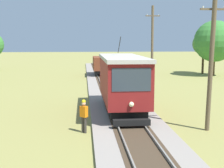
{
  "coord_description": "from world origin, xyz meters",
  "views": [
    {
      "loc": [
        -2.51,
        -3.82,
        4.82
      ],
      "look_at": [
        -0.47,
        18.27,
        1.69
      ],
      "focal_mm": 49.41,
      "sensor_mm": 36.0,
      "label": 1
    }
  ],
  "objects_px": {
    "track_worker": "(84,115)",
    "tree_left_far": "(204,44)",
    "freight_car": "(102,65)",
    "gravel_pile": "(144,76)",
    "tree_horizon": "(215,41)",
    "utility_pole_near_tram": "(211,62)",
    "red_tram": "(122,81)",
    "utility_pole_mid": "(152,47)"
  },
  "relations": [
    {
      "from": "freight_car",
      "to": "gravel_pile",
      "type": "bearing_deg",
      "value": -36.79
    },
    {
      "from": "tree_horizon",
      "to": "freight_car",
      "type": "bearing_deg",
      "value": 175.52
    },
    {
      "from": "freight_car",
      "to": "utility_pole_mid",
      "type": "height_order",
      "value": "utility_pole_mid"
    },
    {
      "from": "red_tram",
      "to": "tree_horizon",
      "type": "relative_size",
      "value": 1.13
    },
    {
      "from": "utility_pole_mid",
      "to": "gravel_pile",
      "type": "height_order",
      "value": "utility_pole_mid"
    },
    {
      "from": "red_tram",
      "to": "utility_pole_mid",
      "type": "relative_size",
      "value": 1.05
    },
    {
      "from": "utility_pole_near_tram",
      "to": "gravel_pile",
      "type": "distance_m",
      "value": 22.9
    },
    {
      "from": "utility_pole_mid",
      "to": "tree_horizon",
      "type": "relative_size",
      "value": 1.08
    },
    {
      "from": "utility_pole_mid",
      "to": "tree_left_far",
      "type": "bearing_deg",
      "value": 52.89
    },
    {
      "from": "freight_car",
      "to": "track_worker",
      "type": "height_order",
      "value": "freight_car"
    },
    {
      "from": "freight_car",
      "to": "tree_left_far",
      "type": "xyz_separation_m",
      "value": [
        14.94,
        1.86,
        2.78
      ]
    },
    {
      "from": "freight_car",
      "to": "tree_horizon",
      "type": "distance_m",
      "value": 15.65
    },
    {
      "from": "utility_pole_near_tram",
      "to": "gravel_pile",
      "type": "relative_size",
      "value": 2.77
    },
    {
      "from": "freight_car",
      "to": "tree_horizon",
      "type": "bearing_deg",
      "value": -4.48
    },
    {
      "from": "utility_pole_mid",
      "to": "track_worker",
      "type": "bearing_deg",
      "value": -115.92
    },
    {
      "from": "freight_car",
      "to": "tree_horizon",
      "type": "xyz_separation_m",
      "value": [
        15.28,
        -1.2,
        3.18
      ]
    },
    {
      "from": "utility_pole_mid",
      "to": "tree_left_far",
      "type": "height_order",
      "value": "utility_pole_mid"
    },
    {
      "from": "utility_pole_near_tram",
      "to": "tree_horizon",
      "type": "distance_m",
      "value": 27.61
    },
    {
      "from": "red_tram",
      "to": "gravel_pile",
      "type": "height_order",
      "value": "red_tram"
    },
    {
      "from": "red_tram",
      "to": "gravel_pile",
      "type": "relative_size",
      "value": 3.25
    },
    {
      "from": "red_tram",
      "to": "gravel_pile",
      "type": "xyz_separation_m",
      "value": [
        5.06,
        18.16,
        -1.76
      ]
    },
    {
      "from": "tree_left_far",
      "to": "utility_pole_near_tram",
      "type": "bearing_deg",
      "value": -110.94
    },
    {
      "from": "freight_car",
      "to": "tree_left_far",
      "type": "distance_m",
      "value": 15.31
    },
    {
      "from": "freight_car",
      "to": "track_worker",
      "type": "bearing_deg",
      "value": -95.54
    },
    {
      "from": "freight_car",
      "to": "tree_left_far",
      "type": "height_order",
      "value": "tree_left_far"
    },
    {
      "from": "utility_pole_mid",
      "to": "track_worker",
      "type": "relative_size",
      "value": 4.56
    },
    {
      "from": "utility_pole_near_tram",
      "to": "tree_horizon",
      "type": "height_order",
      "value": "tree_horizon"
    },
    {
      "from": "red_tram",
      "to": "tree_left_far",
      "type": "relative_size",
      "value": 1.43
    },
    {
      "from": "gravel_pile",
      "to": "tree_horizon",
      "type": "bearing_deg",
      "value": 14.23
    },
    {
      "from": "freight_car",
      "to": "utility_pole_near_tram",
      "type": "relative_size",
      "value": 0.71
    },
    {
      "from": "red_tram",
      "to": "tree_left_far",
      "type": "height_order",
      "value": "tree_left_far"
    },
    {
      "from": "freight_car",
      "to": "gravel_pile",
      "type": "xyz_separation_m",
      "value": [
        5.06,
        -3.79,
        -1.13
      ]
    },
    {
      "from": "utility_pole_near_tram",
      "to": "red_tram",
      "type": "bearing_deg",
      "value": 132.52
    },
    {
      "from": "red_tram",
      "to": "freight_car",
      "type": "xyz_separation_m",
      "value": [
        -0.0,
        21.94,
        -0.64
      ]
    },
    {
      "from": "tree_left_far",
      "to": "tree_horizon",
      "type": "relative_size",
      "value": 0.79
    },
    {
      "from": "tree_left_far",
      "to": "tree_horizon",
      "type": "distance_m",
      "value": 3.1
    },
    {
      "from": "track_worker",
      "to": "tree_left_far",
      "type": "xyz_separation_m",
      "value": [
        17.48,
        27.99,
        3.35
      ]
    },
    {
      "from": "track_worker",
      "to": "tree_left_far",
      "type": "relative_size",
      "value": 0.3
    },
    {
      "from": "utility_pole_near_tram",
      "to": "utility_pole_mid",
      "type": "bearing_deg",
      "value": 90.0
    },
    {
      "from": "gravel_pile",
      "to": "freight_car",
      "type": "bearing_deg",
      "value": 143.21
    },
    {
      "from": "tree_horizon",
      "to": "track_worker",
      "type": "bearing_deg",
      "value": -125.54
    },
    {
      "from": "track_worker",
      "to": "tree_horizon",
      "type": "distance_m",
      "value": 30.87
    }
  ]
}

